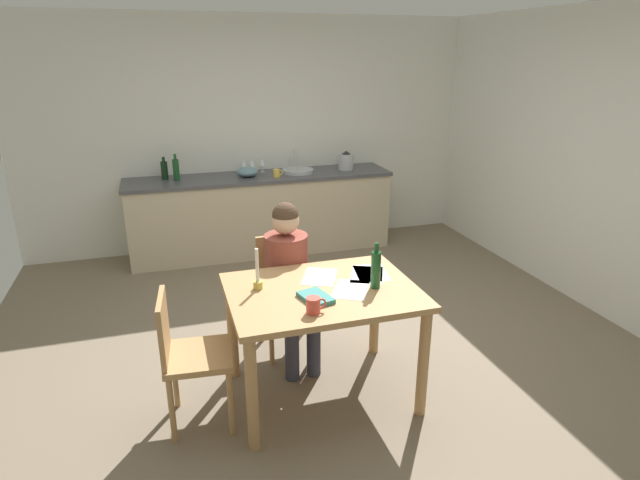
{
  "coord_description": "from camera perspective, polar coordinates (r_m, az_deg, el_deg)",
  "views": [
    {
      "loc": [
        -1.05,
        -3.46,
        2.19
      ],
      "look_at": [
        0.05,
        0.12,
        0.85
      ],
      "focal_mm": 29.35,
      "sensor_mm": 36.0,
      "label": 1
    }
  ],
  "objects": [
    {
      "name": "ground_plane",
      "position": [
        4.24,
        -0.16,
        -11.73
      ],
      "size": [
        5.2,
        5.2,
        0.04
      ],
      "primitive_type": "cube",
      "color": "#7A6B56"
    },
    {
      "name": "bottle_vinegar",
      "position": [
        5.83,
        -15.42,
        7.45
      ],
      "size": [
        0.07,
        0.07,
        0.28
      ],
      "color": "#194C23",
      "rests_on": "kitchen_counter"
    },
    {
      "name": "wall_back",
      "position": [
        6.21,
        -7.34,
        11.34
      ],
      "size": [
        5.2,
        0.12,
        2.6
      ],
      "primitive_type": "cube",
      "color": "silver",
      "rests_on": "ground"
    },
    {
      "name": "wine_glass_back_left",
      "position": [
        6.03,
        -8.3,
        8.23
      ],
      "size": [
        0.07,
        0.07,
        0.15
      ],
      "color": "silver",
      "rests_on": "kitchen_counter"
    },
    {
      "name": "stovetop_kettle",
      "position": [
        6.18,
        2.86,
        8.59
      ],
      "size": [
        0.18,
        0.18,
        0.22
      ],
      "color": "#B7BABF",
      "rests_on": "kitchen_counter"
    },
    {
      "name": "paper_bill",
      "position": [
        3.55,
        5.13,
        -3.78
      ],
      "size": [
        0.31,
        0.36,
        0.0
      ],
      "primitive_type": "cube",
      "rotation": [
        0.0,
        0.0,
        -0.43
      ],
      "color": "white",
      "rests_on": "dining_table"
    },
    {
      "name": "paper_letter",
      "position": [
        3.5,
        -0.03,
        -4.02
      ],
      "size": [
        0.31,
        0.36,
        0.0
      ],
      "primitive_type": "cube",
      "rotation": [
        0.0,
        0.0,
        -0.43
      ],
      "color": "white",
      "rests_on": "dining_table"
    },
    {
      "name": "coffee_mug",
      "position": [
        3.02,
        -0.68,
        -7.12
      ],
      "size": [
        0.12,
        0.08,
        0.1
      ],
      "color": "#D84C3F",
      "rests_on": "dining_table"
    },
    {
      "name": "chair_at_table",
      "position": [
        4.03,
        -3.92,
        -5.17
      ],
      "size": [
        0.42,
        0.42,
        0.89
      ],
      "color": "tan",
      "rests_on": "ground"
    },
    {
      "name": "book_magazine",
      "position": [
        3.18,
        -0.49,
        -6.3
      ],
      "size": [
        0.2,
        0.25,
        0.03
      ],
      "primitive_type": "cube",
      "rotation": [
        0.0,
        0.0,
        0.25
      ],
      "color": "teal",
      "rests_on": "dining_table"
    },
    {
      "name": "sink_unit",
      "position": [
        6.03,
        -2.44,
        7.58
      ],
      "size": [
        0.36,
        0.36,
        0.24
      ],
      "color": "#B2B7BC",
      "rests_on": "kitchen_counter"
    },
    {
      "name": "mixing_bowl",
      "position": [
        5.87,
        -7.92,
        7.39
      ],
      "size": [
        0.24,
        0.24,
        0.11
      ],
      "primitive_type": "ellipsoid",
      "color": "#668C99",
      "rests_on": "kitchen_counter"
    },
    {
      "name": "wall_right",
      "position": [
        5.11,
        29.21,
        7.2
      ],
      "size": [
        0.12,
        5.2,
        2.6
      ],
      "primitive_type": "cube",
      "color": "silver",
      "rests_on": "ground"
    },
    {
      "name": "kitchen_counter",
      "position": [
        6.05,
        -6.38,
        2.91
      ],
      "size": [
        2.96,
        0.64,
        0.9
      ],
      "color": "beige",
      "rests_on": "ground"
    },
    {
      "name": "wine_glass_near_sink",
      "position": [
        6.07,
        -6.31,
        8.39
      ],
      "size": [
        0.07,
        0.07,
        0.15
      ],
      "color": "silver",
      "rests_on": "kitchen_counter"
    },
    {
      "name": "teacup_on_counter",
      "position": [
        5.81,
        -4.73,
        7.29
      ],
      "size": [
        0.11,
        0.07,
        0.09
      ],
      "color": "#F2CC4C",
      "rests_on": "kitchen_counter"
    },
    {
      "name": "dining_table",
      "position": [
        3.38,
        0.26,
        -7.2
      ],
      "size": [
        1.2,
        0.89,
        0.78
      ],
      "color": "tan",
      "rests_on": "ground"
    },
    {
      "name": "wine_bottle_on_table",
      "position": [
        3.32,
        6.1,
        -3.16
      ],
      "size": [
        0.06,
        0.06,
        0.3
      ],
      "color": "#194C23",
      "rests_on": "dining_table"
    },
    {
      "name": "bottle_oil",
      "position": [
        5.91,
        -16.6,
        7.33
      ],
      "size": [
        0.07,
        0.07,
        0.24
      ],
      "color": "black",
      "rests_on": "kitchen_counter"
    },
    {
      "name": "wine_glass_by_kettle",
      "position": [
        6.05,
        -7.43,
        8.3
      ],
      "size": [
        0.07,
        0.07,
        0.15
      ],
      "color": "silver",
      "rests_on": "kitchen_counter"
    },
    {
      "name": "candlestick",
      "position": [
        3.33,
        -6.82,
        -4.11
      ],
      "size": [
        0.06,
        0.06,
        0.27
      ],
      "color": "gold",
      "rests_on": "dining_table"
    },
    {
      "name": "paper_receipt",
      "position": [
        3.58,
        5.6,
        -3.59
      ],
      "size": [
        0.26,
        0.33,
        0.0
      ],
      "primitive_type": "cube",
      "rotation": [
        0.0,
        0.0,
        -0.18
      ],
      "color": "white",
      "rests_on": "dining_table"
    },
    {
      "name": "paper_envelope",
      "position": [
        3.33,
        3.38,
        -5.39
      ],
      "size": [
        0.33,
        0.36,
        0.0
      ],
      "primitive_type": "cube",
      "rotation": [
        0.0,
        0.0,
        -0.51
      ],
      "color": "white",
      "rests_on": "dining_table"
    },
    {
      "name": "person_seated",
      "position": [
        3.82,
        -3.39,
        -3.62
      ],
      "size": [
        0.33,
        0.6,
        1.19
      ],
      "color": "brown",
      "rests_on": "ground"
    },
    {
      "name": "chair_side_empty",
      "position": [
        3.31,
        -14.21,
        -11.88
      ],
      "size": [
        0.43,
        0.43,
        0.87
      ],
      "color": "tan",
      "rests_on": "ground"
    }
  ]
}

